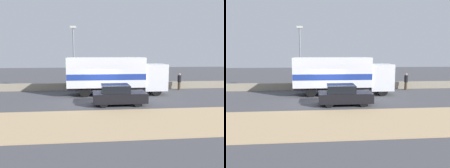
% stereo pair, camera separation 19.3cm
% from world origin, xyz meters
% --- Properties ---
extents(ground_plane, '(80.00, 80.00, 0.00)m').
position_xyz_m(ground_plane, '(0.00, 0.00, 0.00)').
color(ground_plane, '#47474C').
extents(dirt_shoulder_foreground, '(60.00, 5.14, 0.04)m').
position_xyz_m(dirt_shoulder_foreground, '(0.00, -5.34, 0.02)').
color(dirt_shoulder_foreground, tan).
rests_on(dirt_shoulder_foreground, ground_plane).
extents(stone_wall_backdrop, '(60.00, 0.35, 0.74)m').
position_xyz_m(stone_wall_backdrop, '(0.00, 5.55, 0.37)').
color(stone_wall_backdrop, gray).
rests_on(stone_wall_backdrop, ground_plane).
extents(street_lamp, '(0.56, 0.28, 6.38)m').
position_xyz_m(street_lamp, '(-2.64, 4.92, 3.73)').
color(street_lamp, slate).
rests_on(street_lamp, ground_plane).
extents(box_truck, '(8.91, 2.43, 3.40)m').
position_xyz_m(box_truck, '(1.10, 2.70, 1.90)').
color(box_truck, silver).
rests_on(box_truck, ground_plane).
extents(car_hatchback, '(3.91, 1.85, 1.50)m').
position_xyz_m(car_hatchback, '(1.01, -1.21, 0.74)').
color(car_hatchback, black).
rests_on(car_hatchback, ground_plane).
extents(pedestrian, '(0.37, 0.37, 1.72)m').
position_xyz_m(pedestrian, '(8.16, 4.76, 0.89)').
color(pedestrian, '#473828').
rests_on(pedestrian, ground_plane).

